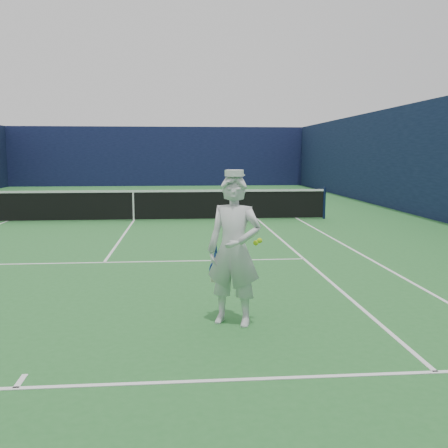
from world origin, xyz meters
The scene contains 5 objects.
ground centered at (0.00, 0.00, 0.00)m, with size 80.00×80.00×0.00m, color #286B2E.
court_markings centered at (0.00, 0.00, 0.00)m, with size 11.03×23.83×0.01m.
windscreen_fence centered at (0.00, 0.00, 2.00)m, with size 20.12×36.12×4.00m.
tennis_net centered at (0.00, 0.00, 0.55)m, with size 12.88×0.09×1.07m.
tennis_player centered at (2.24, -10.24, 0.97)m, with size 0.83×0.75×1.99m.
Camera 1 is at (1.58, -16.45, 2.19)m, focal length 40.00 mm.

